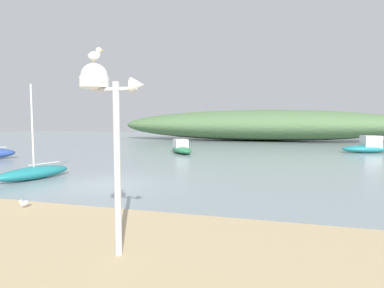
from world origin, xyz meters
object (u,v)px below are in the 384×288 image
Objects in this scene: motorboat_inner_mooring at (181,148)px; sailboat_off_point at (34,172)px; seagull_on_radar at (95,55)px; motorboat_east_reach at (367,147)px; seagull_by_mast at (24,203)px; mast_structure at (103,98)px.

sailboat_off_point is at bearing -103.40° from motorboat_inner_mooring.
seagull_on_radar is 0.09× the size of motorboat_inner_mooring.
seagull_by_mast is (-14.17, -21.20, -0.16)m from motorboat_east_reach.
mast_structure is 9.20× the size of seagull_by_mast.
seagull_on_radar is (-0.13, -0.00, 0.75)m from mast_structure.
seagull_by_mast is at bearing -87.61° from motorboat_inner_mooring.
seagull_by_mast is at bearing -49.82° from sailboat_off_point.
sailboat_off_point is 24.54m from motorboat_east_reach.
mast_structure is 0.83× the size of motorboat_east_reach.
mast_structure is 19.70m from motorboat_inner_mooring.
sailboat_off_point is at bearing 138.83° from seagull_on_radar.
seagull_by_mast is at bearing -123.75° from motorboat_east_reach.
motorboat_inner_mooring is (-4.41, 19.02, -2.58)m from mast_structure.
seagull_by_mast is (3.72, -4.41, 0.03)m from sailboat_off_point.
motorboat_inner_mooring is at bearing 92.39° from seagull_by_mast.
motorboat_inner_mooring is 15.45m from motorboat_east_reach.
seagull_on_radar is at bearing -114.58° from motorboat_east_reach.
seagull_on_radar is at bearing -28.85° from seagull_by_mast.
motorboat_inner_mooring is 0.98× the size of motorboat_east_reach.
motorboat_east_reach is (17.89, 16.79, 0.19)m from sailboat_off_point.
mast_structure is 9.06× the size of seagull_on_radar.
mast_structure is 0.85× the size of motorboat_inner_mooring.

